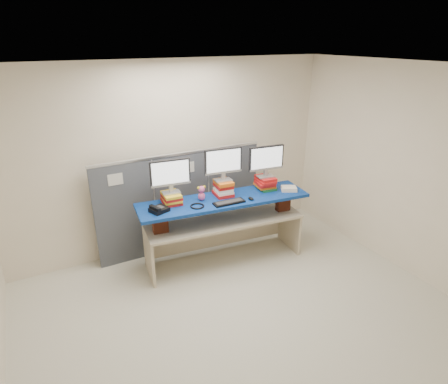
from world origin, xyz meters
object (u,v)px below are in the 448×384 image
desk (224,227)px  monitor_left (170,174)px  desk_phone (159,209)px  monitor_right (266,160)px  keyboard (229,202)px  monitor_center (223,163)px  blue_board (224,200)px

desk → monitor_left: size_ratio=4.28×
desk → desk_phone: 1.05m
monitor_right → keyboard: monitor_right is taller
monitor_center → monitor_right: monitor_center is taller
blue_board → monitor_left: (-0.69, 0.20, 0.43)m
monitor_left → monitor_center: (0.74, -0.09, 0.07)m
keyboard → desk_phone: desk_phone is taller
monitor_left → desk_phone: monitor_left is taller
blue_board → desk: bearing=-173.3°
desk → monitor_center: (0.05, 0.11, 0.93)m
monitor_right → keyboard: 0.87m
monitor_left → keyboard: monitor_left is taller
desk → keyboard: 0.49m
desk → monitor_left: bearing=170.5°
blue_board → monitor_left: 0.84m
monitor_center → desk_phone: 1.09m
desk → desk_phone: desk_phone is taller
desk_phone → keyboard: bearing=-30.7°
monitor_left → monitor_right: size_ratio=1.00×
monitor_center → monitor_right: 0.66m
desk_phone → desk: bearing=-20.4°
blue_board → monitor_center: (0.05, 0.11, 0.51)m
monitor_left → monitor_center: size_ratio=1.00×
desk → monitor_left: 1.12m
blue_board → monitor_center: 0.52m
desk → desk_phone: bearing=-175.2°
monitor_center → monitor_right: (0.66, -0.08, -0.03)m
desk → monitor_right: bearing=9.6°
blue_board → monitor_right: bearing=9.6°
monitor_center → monitor_left: bearing=180.0°
desk → monitor_right: size_ratio=4.28×
desk_phone → blue_board: bearing=-20.4°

